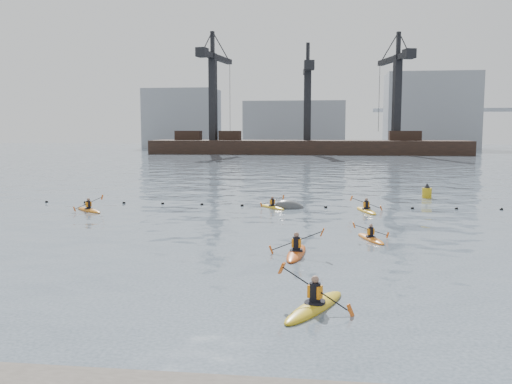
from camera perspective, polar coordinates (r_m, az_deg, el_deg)
ground at (r=17.21m, az=-6.09°, el=-11.99°), size 400.00×400.00×0.00m
float_line at (r=39.03m, az=0.73°, el=-1.46°), size 33.24×0.73×0.24m
barge_pier at (r=125.99m, az=5.28°, el=4.89°), size 72.00×19.30×29.50m
skyline at (r=166.21m, az=6.61°, el=7.80°), size 141.00×28.00×22.00m
kayaker_0 at (r=24.06m, az=4.27°, el=-6.33°), size 2.46×3.60×1.36m
kayaker_1 at (r=17.08m, az=6.21°, el=-11.75°), size 2.38×3.64×1.44m
kayaker_2 at (r=38.44m, az=-17.20°, el=-1.77°), size 2.81×2.52×1.14m
kayaker_3 at (r=37.22m, az=11.52°, el=-1.87°), size 2.23×3.36×1.22m
kayaker_4 at (r=27.78m, az=11.98°, el=-4.76°), size 1.89×2.88×1.04m
kayaker_5 at (r=38.21m, az=1.73°, el=-1.54°), size 2.26×2.65×0.97m
mooring_buoy at (r=38.19m, az=3.61°, el=-1.69°), size 2.53×1.70×1.50m
nav_buoy at (r=45.81m, az=17.54°, el=-0.09°), size 0.76×0.76×1.38m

